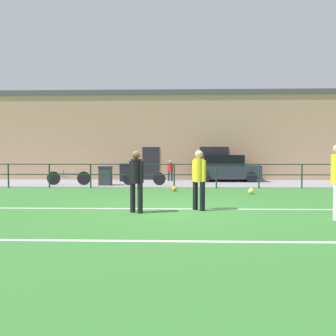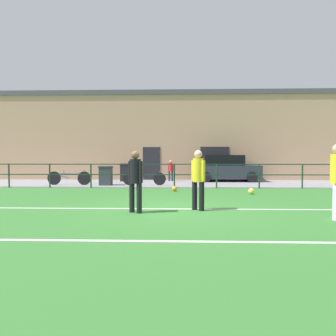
{
  "view_description": "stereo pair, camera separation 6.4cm",
  "coord_description": "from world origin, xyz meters",
  "px_view_note": "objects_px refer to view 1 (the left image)",
  "views": [
    {
      "loc": [
        0.12,
        -8.73,
        1.48
      ],
      "look_at": [
        -0.24,
        4.19,
        1.02
      ],
      "focal_mm": 33.25,
      "sensor_mm": 36.0,
      "label": 1
    },
    {
      "loc": [
        0.19,
        -8.72,
        1.48
      ],
      "look_at": [
        -0.24,
        4.19,
        1.02
      ],
      "focal_mm": 33.25,
      "sensor_mm": 36.0,
      "label": 2
    }
  ],
  "objects_px": {
    "player_goalkeeper": "(136,178)",
    "soccer_ball_spare": "(251,191)",
    "soccer_ball_match": "(175,189)",
    "spectator_child": "(170,169)",
    "bicycle_parked_0": "(144,179)",
    "trash_bin_1": "(125,172)",
    "trash_bin_0": "(105,176)",
    "parked_car_red": "(225,169)",
    "player_striker": "(199,176)",
    "bicycle_parked_1": "(69,178)"
  },
  "relations": [
    {
      "from": "player_goalkeeper",
      "to": "soccer_ball_spare",
      "type": "xyz_separation_m",
      "value": [
        4.02,
        4.21,
        -0.81
      ]
    },
    {
      "from": "soccer_ball_match",
      "to": "spectator_child",
      "type": "xyz_separation_m",
      "value": [
        -0.3,
        5.41,
        0.63
      ]
    },
    {
      "from": "bicycle_parked_0",
      "to": "spectator_child",
      "type": "bearing_deg",
      "value": 65.19
    },
    {
      "from": "bicycle_parked_0",
      "to": "trash_bin_1",
      "type": "height_order",
      "value": "trash_bin_1"
    },
    {
      "from": "trash_bin_0",
      "to": "soccer_ball_spare",
      "type": "bearing_deg",
      "value": -27.98
    },
    {
      "from": "parked_car_red",
      "to": "trash_bin_1",
      "type": "height_order",
      "value": "parked_car_red"
    },
    {
      "from": "parked_car_red",
      "to": "trash_bin_0",
      "type": "relative_size",
      "value": 3.96
    },
    {
      "from": "trash_bin_1",
      "to": "parked_car_red",
      "type": "bearing_deg",
      "value": 1.85
    },
    {
      "from": "player_striker",
      "to": "bicycle_parked_1",
      "type": "distance_m",
      "value": 9.63
    },
    {
      "from": "player_striker",
      "to": "soccer_ball_match",
      "type": "bearing_deg",
      "value": -40.14
    },
    {
      "from": "player_goalkeeper",
      "to": "soccer_ball_match",
      "type": "relative_size",
      "value": 7.51
    },
    {
      "from": "spectator_child",
      "to": "parked_car_red",
      "type": "bearing_deg",
      "value": -176.91
    },
    {
      "from": "soccer_ball_spare",
      "to": "bicycle_parked_0",
      "type": "bearing_deg",
      "value": 142.49
    },
    {
      "from": "parked_car_red",
      "to": "bicycle_parked_1",
      "type": "bearing_deg",
      "value": -161.82
    },
    {
      "from": "player_goalkeeper",
      "to": "spectator_child",
      "type": "bearing_deg",
      "value": -63.92
    },
    {
      "from": "soccer_ball_spare",
      "to": "trash_bin_0",
      "type": "relative_size",
      "value": 0.24
    },
    {
      "from": "player_goalkeeper",
      "to": "trash_bin_1",
      "type": "xyz_separation_m",
      "value": [
        -2.02,
        10.38,
        -0.38
      ]
    },
    {
      "from": "player_goalkeeper",
      "to": "trash_bin_0",
      "type": "distance_m",
      "value": 8.18
    },
    {
      "from": "soccer_ball_spare",
      "to": "bicycle_parked_1",
      "type": "bearing_deg",
      "value": 157.4
    },
    {
      "from": "spectator_child",
      "to": "trash_bin_1",
      "type": "distance_m",
      "value": 2.7
    },
    {
      "from": "soccer_ball_match",
      "to": "trash_bin_0",
      "type": "height_order",
      "value": "trash_bin_0"
    },
    {
      "from": "player_goalkeeper",
      "to": "soccer_ball_spare",
      "type": "relative_size",
      "value": 6.99
    },
    {
      "from": "bicycle_parked_1",
      "to": "trash_bin_1",
      "type": "relative_size",
      "value": 2.15
    },
    {
      "from": "soccer_ball_match",
      "to": "bicycle_parked_1",
      "type": "bearing_deg",
      "value": 154.68
    },
    {
      "from": "soccer_ball_match",
      "to": "parked_car_red",
      "type": "distance_m",
      "value": 6.22
    },
    {
      "from": "bicycle_parked_1",
      "to": "trash_bin_1",
      "type": "distance_m",
      "value": 3.63
    },
    {
      "from": "player_striker",
      "to": "bicycle_parked_1",
      "type": "xyz_separation_m",
      "value": [
        -6.22,
        7.33,
        -0.56
      ]
    },
    {
      "from": "soccer_ball_spare",
      "to": "spectator_child",
      "type": "xyz_separation_m",
      "value": [
        -3.35,
        6.37,
        0.62
      ]
    },
    {
      "from": "player_striker",
      "to": "trash_bin_0",
      "type": "relative_size",
      "value": 1.7
    },
    {
      "from": "bicycle_parked_0",
      "to": "player_goalkeeper",
      "type": "bearing_deg",
      "value": -85.42
    },
    {
      "from": "player_striker",
      "to": "trash_bin_1",
      "type": "distance_m",
      "value": 10.6
    },
    {
      "from": "bicycle_parked_0",
      "to": "soccer_ball_spare",
      "type": "bearing_deg",
      "value": -37.51
    },
    {
      "from": "bicycle_parked_0",
      "to": "trash_bin_0",
      "type": "height_order",
      "value": "trash_bin_0"
    },
    {
      "from": "bicycle_parked_0",
      "to": "soccer_ball_match",
      "type": "bearing_deg",
      "value": -58.55
    },
    {
      "from": "bicycle_parked_1",
      "to": "parked_car_red",
      "type": "bearing_deg",
      "value": 18.18
    },
    {
      "from": "bicycle_parked_0",
      "to": "bicycle_parked_1",
      "type": "distance_m",
      "value": 3.92
    },
    {
      "from": "parked_car_red",
      "to": "trash_bin_0",
      "type": "bearing_deg",
      "value": -156.7
    },
    {
      "from": "soccer_ball_match",
      "to": "soccer_ball_spare",
      "type": "xyz_separation_m",
      "value": [
        3.05,
        -0.95,
        0.01
      ]
    },
    {
      "from": "trash_bin_0",
      "to": "spectator_child",
      "type": "bearing_deg",
      "value": 40.89
    },
    {
      "from": "player_striker",
      "to": "player_goalkeeper",
      "type": "bearing_deg",
      "value": 56.28
    },
    {
      "from": "trash_bin_0",
      "to": "trash_bin_1",
      "type": "xyz_separation_m",
      "value": [
        0.6,
        2.64,
        0.04
      ]
    },
    {
      "from": "trash_bin_0",
      "to": "trash_bin_1",
      "type": "relative_size",
      "value": 0.92
    },
    {
      "from": "parked_car_red",
      "to": "bicycle_parked_1",
      "type": "relative_size",
      "value": 1.7
    },
    {
      "from": "spectator_child",
      "to": "bicycle_parked_0",
      "type": "xyz_separation_m",
      "value": [
        -1.3,
        -2.81,
        -0.38
      ]
    },
    {
      "from": "parked_car_red",
      "to": "trash_bin_1",
      "type": "distance_m",
      "value": 6.0
    },
    {
      "from": "spectator_child",
      "to": "soccer_ball_match",
      "type": "bearing_deg",
      "value": 96.41
    },
    {
      "from": "player_goalkeeper",
      "to": "player_striker",
      "type": "xyz_separation_m",
      "value": [
        1.68,
        0.45,
        0.01
      ]
    },
    {
      "from": "player_striker",
      "to": "soccer_ball_spare",
      "type": "bearing_deg",
      "value": -80.55
    },
    {
      "from": "player_striker",
      "to": "parked_car_red",
      "type": "distance_m",
      "value": 10.38
    },
    {
      "from": "player_striker",
      "to": "spectator_child",
      "type": "bearing_deg",
      "value": -43.01
    }
  ]
}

